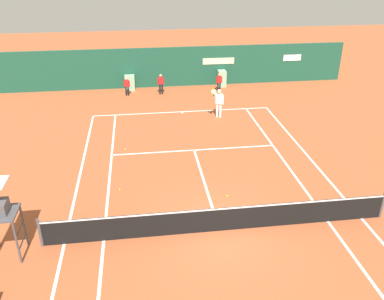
# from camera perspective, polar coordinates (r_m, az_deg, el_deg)

# --- Properties ---
(ground_plane) EXTENTS (80.00, 80.00, 0.01)m
(ground_plane) POSITION_cam_1_polar(r_m,az_deg,el_deg) (14.90, 3.49, -9.94)
(ground_plane) COLOR #A8512D
(tennis_net) EXTENTS (12.10, 0.10, 1.07)m
(tennis_net) POSITION_cam_1_polar(r_m,az_deg,el_deg) (14.15, 3.99, -9.65)
(tennis_net) COLOR #4C4C51
(tennis_net) RESTS_ON ground_plane
(sponsor_back_wall) EXTENTS (25.00, 1.02, 2.76)m
(sponsor_back_wall) POSITION_cam_1_polar(r_m,az_deg,el_deg) (29.23, -2.62, 11.55)
(sponsor_back_wall) COLOR #194C38
(sponsor_back_wall) RESTS_ON ground_plane
(player_on_baseline) EXTENTS (0.82, 0.68, 1.88)m
(player_on_baseline) POSITION_cam_1_polar(r_m,az_deg,el_deg) (23.51, 3.81, 6.92)
(player_on_baseline) COLOR white
(player_on_baseline) RESTS_ON ground_plane
(ball_kid_right_post) EXTENTS (0.42, 0.18, 1.25)m
(ball_kid_right_post) POSITION_cam_1_polar(r_m,az_deg,el_deg) (27.65, -9.20, 9.02)
(ball_kid_right_post) COLOR black
(ball_kid_right_post) RESTS_ON ground_plane
(ball_kid_left_post) EXTENTS (0.42, 0.18, 1.27)m
(ball_kid_left_post) POSITION_cam_1_polar(r_m,az_deg,el_deg) (28.17, 3.85, 9.66)
(ball_kid_left_post) COLOR black
(ball_kid_left_post) RESTS_ON ground_plane
(ball_kid_centre_post) EXTENTS (0.46, 0.19, 1.38)m
(ball_kid_centre_post) POSITION_cam_1_polar(r_m,az_deg,el_deg) (27.65, -4.42, 9.46)
(ball_kid_centre_post) COLOR black
(ball_kid_centre_post) RESTS_ON ground_plane
(tennis_ball_by_sideline) EXTENTS (0.07, 0.07, 0.07)m
(tennis_ball_by_sideline) POSITION_cam_1_polar(r_m,az_deg,el_deg) (16.24, 4.98, -6.47)
(tennis_ball_by_sideline) COLOR #CCE033
(tennis_ball_by_sideline) RESTS_ON ground_plane
(tennis_ball_near_service_line) EXTENTS (0.07, 0.07, 0.07)m
(tennis_ball_near_service_line) POSITION_cam_1_polar(r_m,az_deg,el_deg) (16.84, -10.18, -5.53)
(tennis_ball_near_service_line) COLOR #CCE033
(tennis_ball_near_service_line) RESTS_ON ground_plane
(tennis_ball_mid_court) EXTENTS (0.07, 0.07, 0.07)m
(tennis_ball_mid_court) POSITION_cam_1_polar(r_m,az_deg,el_deg) (20.11, -9.42, 0.11)
(tennis_ball_mid_court) COLOR #CCE033
(tennis_ball_mid_court) RESTS_ON ground_plane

